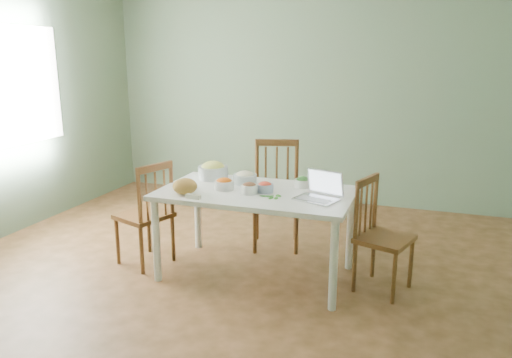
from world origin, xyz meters
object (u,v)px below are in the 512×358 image
(dining_table, at_px, (256,233))
(laptop, at_px, (316,187))
(chair_far, at_px, (276,196))
(chair_right, at_px, (385,236))
(bowl_squash, at_px, (213,170))
(chair_left, at_px, (144,213))
(bread_boule, at_px, (185,186))

(dining_table, relative_size, laptop, 5.03)
(chair_far, relative_size, laptop, 3.27)
(dining_table, height_order, chair_right, chair_right)
(chair_right, distance_m, bowl_squash, 1.58)
(dining_table, bearing_deg, bowl_squash, 152.81)
(bowl_squash, relative_size, laptop, 0.85)
(chair_far, distance_m, laptop, 0.99)
(chair_left, xyz_separation_m, laptop, (1.53, -0.00, 0.38))
(dining_table, relative_size, chair_left, 1.69)
(dining_table, bearing_deg, chair_right, 3.83)
(chair_far, xyz_separation_m, laptop, (0.55, -0.75, 0.33))
(dining_table, relative_size, chair_far, 1.54)
(chair_left, bearing_deg, bread_boule, 89.69)
(laptop, bearing_deg, dining_table, -172.18)
(bowl_squash, bearing_deg, chair_right, -6.91)
(dining_table, bearing_deg, chair_left, -174.74)
(dining_table, xyz_separation_m, bread_boule, (-0.50, -0.27, 0.43))
(bread_boule, distance_m, bowl_squash, 0.53)
(dining_table, xyz_separation_m, laptop, (0.52, -0.10, 0.47))
(bread_boule, bearing_deg, bowl_squash, 89.18)
(bread_boule, bearing_deg, dining_table, 28.33)
(bread_boule, bearing_deg, chair_right, 12.49)
(laptop, bearing_deg, bowl_squash, 179.22)
(chair_right, bearing_deg, chair_far, 79.23)
(bowl_squash, bearing_deg, chair_far, 40.84)
(bread_boule, relative_size, laptop, 0.63)
(bowl_squash, distance_m, laptop, 1.07)
(chair_far, distance_m, bowl_squash, 0.69)
(chair_left, bearing_deg, chair_right, 113.59)
(laptop, bearing_deg, chair_right, 36.02)
(chair_left, xyz_separation_m, chair_right, (2.04, 0.16, -0.02))
(dining_table, height_order, chair_far, chair_far)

